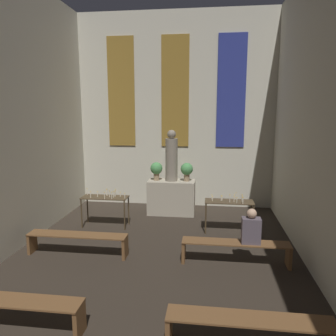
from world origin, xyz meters
name	(u,v)px	position (x,y,z in m)	size (l,w,h in m)	color
wall_back	(175,110)	(0.00, 10.42, 3.00)	(6.26, 0.16, 5.94)	beige
altar	(171,197)	(0.00, 9.44, 0.50)	(1.36, 0.66, 0.99)	#ADA38E
statue	(172,158)	(0.00, 9.44, 1.67)	(0.35, 0.35, 1.47)	gray
flower_vase_left	(156,169)	(-0.44, 9.44, 1.32)	(0.35, 0.35, 0.53)	#937A5B
flower_vase_right	(187,170)	(0.44, 9.44, 1.32)	(0.35, 0.35, 0.53)	#937A5B
candle_rack_left	(105,201)	(-1.59, 8.15, 0.69)	(1.19, 0.48, 0.99)	#473823
candle_rack_right	(229,205)	(1.59, 8.15, 0.69)	(1.19, 0.48, 1.00)	#473823
pew_second_left	(8,307)	(-1.63, 3.99, 0.34)	(2.11, 0.36, 0.46)	brown
pew_second_right	(250,327)	(1.63, 3.99, 0.34)	(2.11, 0.36, 0.46)	brown
pew_back_left	(77,240)	(-1.63, 6.39, 0.34)	(2.11, 0.36, 0.46)	brown
pew_back_right	(235,248)	(1.63, 6.39, 0.34)	(2.11, 0.36, 0.46)	brown
person_seated	(251,228)	(1.92, 6.39, 0.76)	(0.36, 0.24, 0.69)	#564C56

